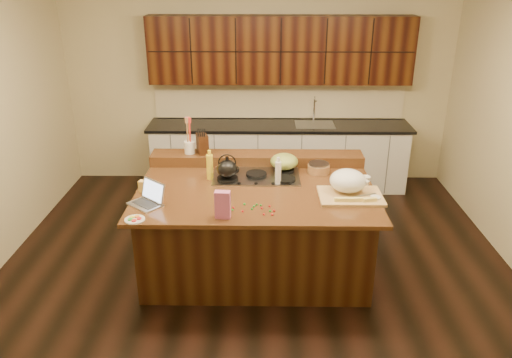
{
  "coord_description": "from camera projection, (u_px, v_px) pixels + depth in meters",
  "views": [
    {
      "loc": [
        0.07,
        -4.62,
        2.98
      ],
      "look_at": [
        0.0,
        0.05,
        1.0
      ],
      "focal_mm": 35.0,
      "sensor_mm": 36.0,
      "label": 1
    }
  ],
  "objects": [
    {
      "name": "green_bowl",
      "position": [
        284.0,
        161.0,
        5.4
      ],
      "size": [
        0.4,
        0.4,
        0.17
      ],
      "primitive_type": "ellipsoid",
      "rotation": [
        0.0,
        0.0,
        0.43
      ],
      "color": "olive",
      "rests_on": "cooktop"
    },
    {
      "name": "back_ledge",
      "position": [
        257.0,
        158.0,
        5.68
      ],
      "size": [
        2.4,
        0.3,
        0.12
      ],
      "primitive_type": "cube",
      "color": "black",
      "rests_on": "island"
    },
    {
      "name": "gumdrop_11",
      "position": [
        270.0,
        211.0,
        4.56
      ],
      "size": [
        0.02,
        0.02,
        0.02
      ],
      "primitive_type": "ellipsoid",
      "color": "#198C26",
      "rests_on": "island"
    },
    {
      "name": "pink_bag",
      "position": [
        223.0,
        205.0,
        4.42
      ],
      "size": [
        0.14,
        0.08,
        0.26
      ],
      "primitive_type": "cube",
      "rotation": [
        0.0,
        0.0,
        -0.07
      ],
      "color": "#BB588A",
      "rests_on": "island"
    },
    {
      "name": "strainer_bowl",
      "position": [
        319.0,
        169.0,
        5.43
      ],
      "size": [
        0.28,
        0.28,
        0.09
      ],
      "primitive_type": "cylinder",
      "rotation": [
        0.0,
        0.0,
        -0.2
      ],
      "color": "#996B3F",
      "rests_on": "island"
    },
    {
      "name": "gumdrop_8",
      "position": [
        270.0,
        206.0,
        4.66
      ],
      "size": [
        0.02,
        0.02,
        0.02
      ],
      "primitive_type": "ellipsoid",
      "color": "red",
      "rests_on": "island"
    },
    {
      "name": "gumdrop_2",
      "position": [
        264.0,
        214.0,
        4.5
      ],
      "size": [
        0.02,
        0.02,
        0.02
      ],
      "primitive_type": "ellipsoid",
      "color": "red",
      "rests_on": "island"
    },
    {
      "name": "gumdrop_10",
      "position": [
        233.0,
        208.0,
        4.63
      ],
      "size": [
        0.02,
        0.02,
        0.02
      ],
      "primitive_type": "ellipsoid",
      "color": "red",
      "rests_on": "island"
    },
    {
      "name": "island",
      "position": [
        256.0,
        228.0,
        5.24
      ],
      "size": [
        2.4,
        1.6,
        0.92
      ],
      "color": "black",
      "rests_on": "ground"
    },
    {
      "name": "oil_bottle",
      "position": [
        210.0,
        167.0,
        5.23
      ],
      "size": [
        0.08,
        0.08,
        0.27
      ],
      "primitive_type": "cylinder",
      "rotation": [
        0.0,
        0.0,
        0.16
      ],
      "color": "yellow",
      "rests_on": "island"
    },
    {
      "name": "wooden_tray",
      "position": [
        348.0,
        184.0,
        4.88
      ],
      "size": [
        0.62,
        0.49,
        0.25
      ],
      "rotation": [
        0.0,
        0.0,
        0.01
      ],
      "color": "tan",
      "rests_on": "island"
    },
    {
      "name": "ramekin_c",
      "position": [
        364.0,
        183.0,
        5.13
      ],
      "size": [
        0.11,
        0.11,
        0.04
      ],
      "primitive_type": "cylinder",
      "rotation": [
        0.0,
        0.0,
        0.12
      ],
      "color": "white",
      "rests_on": "island"
    },
    {
      "name": "vinegar_bottle",
      "position": [
        278.0,
        173.0,
        5.1
      ],
      "size": [
        0.08,
        0.08,
        0.25
      ],
      "primitive_type": "cylinder",
      "rotation": [
        0.0,
        0.0,
        0.36
      ],
      "color": "silver",
      "rests_on": "island"
    },
    {
      "name": "gumdrop_0",
      "position": [
        262.0,
        208.0,
        4.62
      ],
      "size": [
        0.02,
        0.02,
        0.02
      ],
      "primitive_type": "ellipsoid",
      "color": "red",
      "rests_on": "island"
    },
    {
      "name": "cooktop",
      "position": [
        256.0,
        175.0,
        5.33
      ],
      "size": [
        0.92,
        0.52,
        0.05
      ],
      "color": "gray",
      "rests_on": "island"
    },
    {
      "name": "candy_plate",
      "position": [
        135.0,
        219.0,
        4.42
      ],
      "size": [
        0.18,
        0.18,
        0.01
      ],
      "primitive_type": "cylinder",
      "rotation": [
        0.0,
        0.0,
        0.01
      ],
      "color": "white",
      "rests_on": "island"
    },
    {
      "name": "room",
      "position": [
        256.0,
        148.0,
        4.89
      ],
      "size": [
        5.52,
        5.02,
        2.72
      ],
      "color": "black",
      "rests_on": "ground"
    },
    {
      "name": "utensil_crock",
      "position": [
        190.0,
        147.0,
        5.64
      ],
      "size": [
        0.14,
        0.14,
        0.14
      ],
      "primitive_type": "cylinder",
      "rotation": [
        0.0,
        0.0,
        -0.24
      ],
      "color": "white",
      "rests_on": "back_ledge"
    },
    {
      "name": "gumdrop_4",
      "position": [
        272.0,
        215.0,
        4.5
      ],
      "size": [
        0.02,
        0.02,
        0.02
      ],
      "primitive_type": "ellipsoid",
      "color": "red",
      "rests_on": "island"
    },
    {
      "name": "gumdrop_3",
      "position": [
        254.0,
        206.0,
        4.65
      ],
      "size": [
        0.02,
        0.02,
        0.02
      ],
      "primitive_type": "ellipsoid",
      "color": "#198C26",
      "rests_on": "island"
    },
    {
      "name": "laptop",
      "position": [
        149.0,
        198.0,
        4.71
      ],
      "size": [
        0.39,
        0.38,
        0.21
      ],
      "rotation": [
        0.0,
        0.0,
        -0.71
      ],
      "color": "#B7B7BC",
      "rests_on": "island"
    },
    {
      "name": "back_counter",
      "position": [
        279.0,
        120.0,
        7.08
      ],
      "size": [
        3.7,
        0.66,
        2.4
      ],
      "color": "silver",
      "rests_on": "ground"
    },
    {
      "name": "gumdrop_13",
      "position": [
        261.0,
        205.0,
        4.68
      ],
      "size": [
        0.02,
        0.02,
        0.02
      ],
      "primitive_type": "ellipsoid",
      "color": "#198C26",
      "rests_on": "island"
    },
    {
      "name": "package_box",
      "position": [
        144.0,
        187.0,
        4.94
      ],
      "size": [
        0.1,
        0.09,
        0.13
      ],
      "primitive_type": "cube",
      "rotation": [
        0.0,
        0.0,
        -0.3
      ],
      "color": "#EDBB53",
      "rests_on": "island"
    },
    {
      "name": "gumdrop_12",
      "position": [
        243.0,
        211.0,
        4.56
      ],
      "size": [
        0.02,
        0.02,
        0.02
      ],
      "primitive_type": "ellipsoid",
      "color": "red",
      "rests_on": "island"
    },
    {
      "name": "gumdrop_1",
      "position": [
        232.0,
        210.0,
        4.58
      ],
      "size": [
        0.02,
        0.02,
        0.02
      ],
      "primitive_type": "ellipsoid",
      "color": "#198C26",
      "rests_on": "island"
    },
    {
      "name": "gumdrop_7",
      "position": [
        252.0,
        209.0,
        4.6
      ],
      "size": [
        0.02,
        0.02,
        0.02
      ],
      "primitive_type": "ellipsoid",
      "color": "#198C26",
      "rests_on": "island"
    },
    {
      "name": "ramekin_a",
      "position": [
        375.0,
        199.0,
        4.78
      ],
      "size": [
        0.11,
        0.11,
        0.04
      ],
      "primitive_type": "cylinder",
      "rotation": [
        0.0,
        0.0,
        -0.14
      ],
      "color": "white",
      "rests_on": "island"
    },
    {
      "name": "ramekin_b",
      "position": [
        366.0,
        178.0,
        5.23
      ],
      "size": [
        0.1,
        0.1,
        0.04
      ],
      "primitive_type": "cylinder",
      "rotation": [
        0.0,
        0.0,
        0.05
      ],
      "color": "white",
      "rests_on": "island"
    },
    {
      "name": "gumdrop_5",
      "position": [
        244.0,
        204.0,
        4.7
      ],
      "size": [
        0.02,
        0.02,
        0.02
      ],
      "primitive_type": "ellipsoid",
      "color": "#198C26",
      "rests_on": "island"
    },
    {
      "name": "gumdrop_6",
      "position": [
        274.0,
        211.0,
        4.57
      ],
      "size": [
        0.02,
        0.02,
        0.02
      ],
      "primitive_type": "ellipsoid",
      "color": "red",
      "rests_on": "island"
    },
    {
      "name": "knife_block",
      "position": [
        202.0,
        144.0,
        5.62
      ],
      "size": [
        0.16,
        0.2,
        0.22
      ],
      "primitive_type": "cube",
      "rotation": [
        0.0,
        0.0,
        0.33
      ],
      "color": "black",
      "rests_on": "back_ledge"
    },
    {
      "name": "kitchen_timer",
      "position": [
        356.0,
        200.0,
        4.73
      ],
      "size": [
        0.08,
        0.08,
        0.07
      ],
      "primitive_type": "cone",
      "rotation": [
        0.0,
        0.0,
        -0.06
      ],
      "color": "silver",
      "rests_on": "island"
    },
    {
      "name": "gumdrop_9",
      "position": [
        257.0,
        205.0,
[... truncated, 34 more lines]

